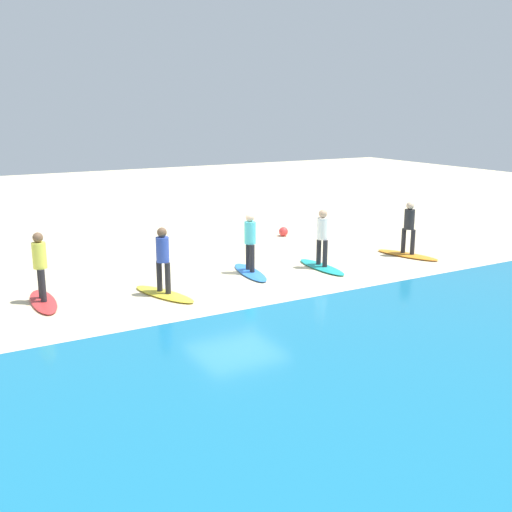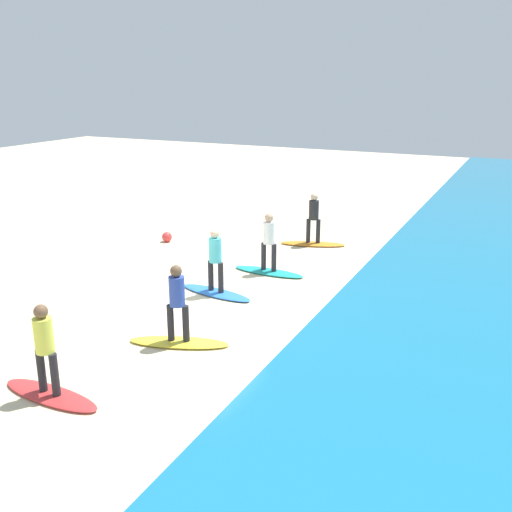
# 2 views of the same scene
# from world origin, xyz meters

# --- Properties ---
(ground_plane) EXTENTS (60.00, 60.00, 0.00)m
(ground_plane) POSITION_xyz_m (0.00, 0.00, 0.00)
(ground_plane) COLOR beige
(surfboard_orange) EXTENTS (1.16, 2.17, 0.09)m
(surfboard_orange) POSITION_xyz_m (-5.67, 0.84, 0.04)
(surfboard_orange) COLOR orange
(surfboard_orange) RESTS_ON ground
(surfer_orange) EXTENTS (0.32, 0.45, 1.64)m
(surfer_orange) POSITION_xyz_m (-5.67, 0.84, 1.04)
(surfer_orange) COLOR #232328
(surfer_orange) RESTS_ON surfboard_orange
(surfboard_teal) EXTENTS (0.61, 2.11, 0.09)m
(surfboard_teal) POSITION_xyz_m (-2.46, 0.71, 0.04)
(surfboard_teal) COLOR teal
(surfboard_teal) RESTS_ON ground
(surfer_teal) EXTENTS (0.32, 0.46, 1.64)m
(surfer_teal) POSITION_xyz_m (-2.46, 0.71, 1.04)
(surfer_teal) COLOR #232328
(surfer_teal) RESTS_ON surfboard_teal
(surfboard_blue) EXTENTS (0.87, 2.16, 0.09)m
(surfboard_blue) POSITION_xyz_m (-0.37, 0.19, 0.04)
(surfboard_blue) COLOR blue
(surfboard_blue) RESTS_ON ground
(surfer_blue) EXTENTS (0.32, 0.46, 1.64)m
(surfer_blue) POSITION_xyz_m (-0.37, 0.19, 1.04)
(surfer_blue) COLOR #232328
(surfer_blue) RESTS_ON surfboard_blue
(surfboard_yellow) EXTENTS (1.21, 2.17, 0.09)m
(surfboard_yellow) POSITION_xyz_m (2.49, 0.93, 0.04)
(surfboard_yellow) COLOR yellow
(surfboard_yellow) RESTS_ON ground
(surfer_yellow) EXTENTS (0.32, 0.44, 1.64)m
(surfer_yellow) POSITION_xyz_m (2.49, 0.93, 1.04)
(surfer_yellow) COLOR #232328
(surfer_yellow) RESTS_ON surfboard_yellow
(surfboard_red) EXTENTS (0.67, 2.13, 0.09)m
(surfboard_red) POSITION_xyz_m (5.23, 0.06, 0.04)
(surfboard_red) COLOR red
(surfboard_red) RESTS_ON ground
(surfer_red) EXTENTS (0.32, 0.46, 1.64)m
(surfer_red) POSITION_xyz_m (5.23, 0.06, 1.04)
(surfer_red) COLOR #232328
(surfer_red) RESTS_ON surfboard_red
(beach_ball) EXTENTS (0.33, 0.33, 0.33)m
(beach_ball) POSITION_xyz_m (-3.92, -3.70, 0.17)
(beach_ball) COLOR #E53838
(beach_ball) RESTS_ON ground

